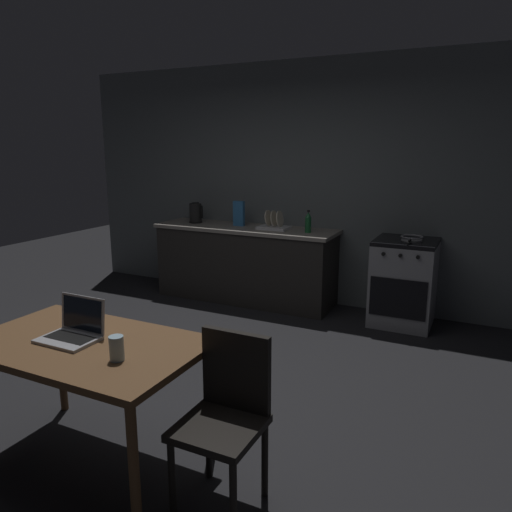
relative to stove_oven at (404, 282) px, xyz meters
The scene contains 13 objects.
ground_plane 2.55m from the stove_oven, 120.32° to the right, with size 12.00×12.00×0.00m, color black.
back_wall 1.39m from the stove_oven, 160.02° to the left, with size 6.40×0.10×2.73m, color slate.
kitchen_counter 1.82m from the stove_oven, behind, with size 2.16×0.64×0.88m.
stove_oven is the anchor object (origin of this frame).
dining_table 3.34m from the stove_oven, 111.45° to the right, with size 1.32×0.79×0.74m.
chair 3.04m from the stove_oven, 96.95° to the right, with size 0.40×0.40×0.88m.
laptop 3.38m from the stove_oven, 112.87° to the right, with size 0.32×0.25×0.23m.
electric_kettle 2.56m from the stove_oven, behind, with size 0.18×0.15×0.25m.
bottle 1.17m from the stove_oven, behind, with size 0.07×0.07×0.24m.
frying_pan 0.47m from the stove_oven, 27.83° to the right, with size 0.22×0.39×0.05m.
drinking_glass 3.34m from the stove_oven, 105.59° to the right, with size 0.07×0.07×0.13m.
cereal_box 2.00m from the stove_oven, behind, with size 0.13×0.05×0.29m.
dish_rack 1.53m from the stove_oven, behind, with size 0.34×0.26×0.21m.
Camera 1 is at (2.00, -2.75, 1.79)m, focal length 33.89 mm.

